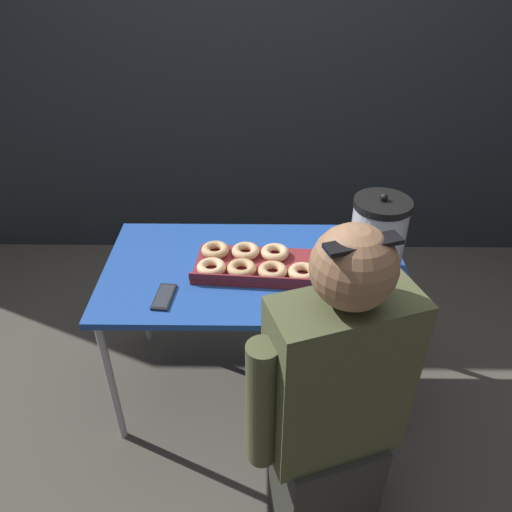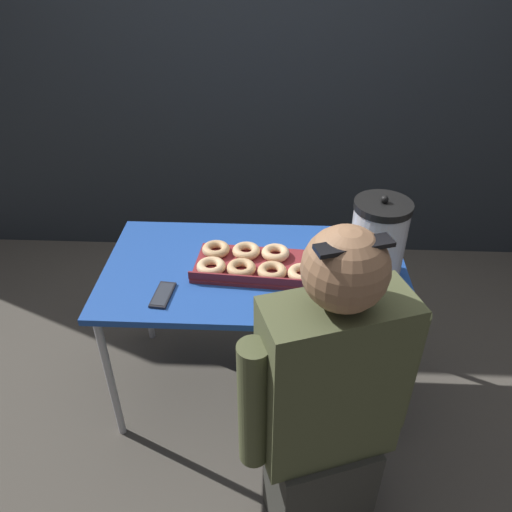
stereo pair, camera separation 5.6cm
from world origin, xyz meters
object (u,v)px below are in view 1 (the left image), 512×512
(donut_box, at_px, (254,264))
(person_seated, at_px, (334,410))
(coffee_urn, at_px, (377,238))
(cell_phone, at_px, (164,297))

(donut_box, height_order, person_seated, person_seated)
(coffee_urn, bearing_deg, cell_phone, -168.13)
(cell_phone, bearing_deg, person_seated, -30.98)
(cell_phone, bearing_deg, donut_box, 35.64)
(cell_phone, xyz_separation_m, person_seated, (0.60, -0.45, -0.08))
(person_seated, bearing_deg, donut_box, -86.91)
(donut_box, bearing_deg, coffee_urn, 1.45)
(donut_box, relative_size, cell_phone, 3.37)
(coffee_urn, xyz_separation_m, person_seated, (-0.22, -0.62, -0.25))
(donut_box, bearing_deg, cell_phone, -145.96)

